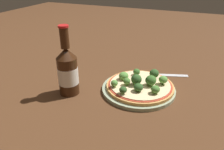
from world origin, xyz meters
The scene contains 16 objects.
ground_plane centered at (0.00, 0.00, 0.00)m, with size 3.00×3.00×0.00m, color #4C2D19.
plate centered at (0.01, -0.01, 0.01)m, with size 0.24×0.24×0.01m.
pizza centered at (0.01, -0.02, 0.02)m, with size 0.22×0.22×0.01m.
broccoli_floret_0 centered at (0.01, -0.05, 0.04)m, with size 0.04×0.04×0.04m.
broccoli_floret_1 centered at (-0.04, -0.02, 0.04)m, with size 0.03×0.03×0.03m.
broccoli_floret_2 centered at (0.07, 0.01, 0.04)m, with size 0.02×0.02×0.02m.
broccoli_floret_3 centered at (0.00, -0.01, 0.05)m, with size 0.03×0.03×0.04m.
broccoli_floret_4 centered at (0.02, 0.05, 0.04)m, with size 0.03×0.03×0.03m.
broccoli_floret_5 centered at (-0.03, -0.07, 0.04)m, with size 0.03×0.03×0.03m.
broccoli_floret_6 centered at (0.07, -0.05, 0.04)m, with size 0.03×0.03×0.03m.
broccoli_floret_7 centered at (-0.01, 0.02, 0.04)m, with size 0.02×0.02×0.02m.
broccoli_floret_8 centered at (0.04, -0.09, 0.04)m, with size 0.03×0.03×0.03m.
broccoli_floret_9 centered at (-0.07, 0.01, 0.04)m, with size 0.02×0.02×0.02m.
broccoli_floret_10 centered at (-0.04, 0.06, 0.04)m, with size 0.02×0.02×0.02m.
beer_bottle centered at (-0.09, 0.19, 0.08)m, with size 0.06×0.06×0.22m.
fork centered at (0.16, -0.07, 0.00)m, with size 0.07×0.17×0.00m.
Camera 1 is at (-0.61, -0.18, 0.38)m, focal length 35.00 mm.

